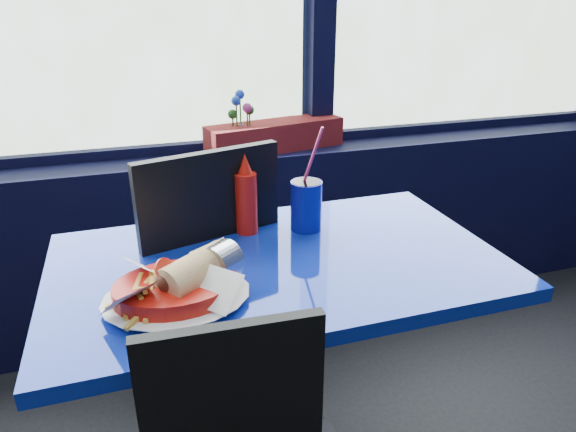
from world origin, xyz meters
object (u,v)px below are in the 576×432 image
at_px(chair_near_back, 219,266).
at_px(ketchup_bottle, 246,198).
at_px(food_basket, 179,286).
at_px(soda_cup, 306,204).
at_px(planter_box, 275,136).
at_px(near_table, 279,315).
at_px(flower_vase, 242,135).

xyz_separation_m(chair_near_back, ketchup_bottle, (0.07, -0.12, 0.28)).
relative_size(food_basket, soda_cup, 1.06).
relative_size(planter_box, ketchup_bottle, 2.43).
xyz_separation_m(near_table, chair_near_back, (-0.11, 0.31, 0.01)).
bearing_deg(planter_box, flower_vase, 179.18).
bearing_deg(chair_near_back, planter_box, -138.29).
distance_m(chair_near_back, flower_vase, 0.64).
height_order(flower_vase, food_basket, flower_vase).
relative_size(near_table, chair_near_back, 1.19).
height_order(near_table, food_basket, food_basket).
xyz_separation_m(flower_vase, food_basket, (-0.38, -0.97, -0.09)).
relative_size(food_basket, ketchup_bottle, 1.39).
bearing_deg(near_table, planter_box, 73.98).
height_order(chair_near_back, food_basket, chair_near_back).
bearing_deg(planter_box, near_table, -117.38).
xyz_separation_m(near_table, ketchup_bottle, (-0.04, 0.19, 0.29)).
distance_m(near_table, flower_vase, 0.90).
distance_m(food_basket, ketchup_bottle, 0.41).
relative_size(planter_box, food_basket, 1.75).
relative_size(near_table, ketchup_bottle, 4.92).
xyz_separation_m(food_basket, soda_cup, (0.42, 0.29, 0.04)).
bearing_deg(planter_box, food_basket, -129.24).
distance_m(near_table, ketchup_bottle, 0.35).
distance_m(planter_box, ketchup_bottle, 0.73).
distance_m(chair_near_back, food_basket, 0.52).
height_order(near_table, soda_cup, soda_cup).
xyz_separation_m(planter_box, food_basket, (-0.53, -0.99, -0.07)).
bearing_deg(soda_cup, food_basket, -144.87).
bearing_deg(ketchup_bottle, food_basket, -126.42).
relative_size(chair_near_back, soda_cup, 3.16).
xyz_separation_m(near_table, food_basket, (-0.28, -0.13, 0.22)).
xyz_separation_m(flower_vase, ketchup_bottle, (-0.14, -0.64, -0.02)).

